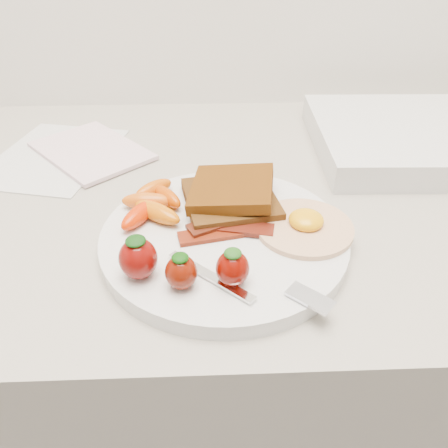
{
  "coord_description": "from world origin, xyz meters",
  "views": [
    {
      "loc": [
        -0.02,
        1.19,
        1.21
      ],
      "look_at": [
        -0.0,
        1.57,
        0.93
      ],
      "focal_mm": 35.0,
      "sensor_mm": 36.0,
      "label": 1
    }
  ],
  "objects": [
    {
      "name": "counter",
      "position": [
        0.0,
        1.7,
        0.45
      ],
      "size": [
        2.0,
        0.6,
        0.9
      ],
      "primitive_type": "cube",
      "color": "gray",
      "rests_on": "ground"
    },
    {
      "name": "plate",
      "position": [
        -0.0,
        1.57,
        0.91
      ],
      "size": [
        0.27,
        0.27,
        0.02
      ],
      "primitive_type": "cylinder",
      "color": "silver",
      "rests_on": "counter"
    },
    {
      "name": "toast_lower",
      "position": [
        0.01,
        1.62,
        0.93
      ],
      "size": [
        0.12,
        0.12,
        0.01
      ],
      "primitive_type": "cube",
      "rotation": [
        0.0,
        0.0,
        0.18
      ],
      "color": "black",
      "rests_on": "plate"
    },
    {
      "name": "toast_upper",
      "position": [
        0.01,
        1.62,
        0.94
      ],
      "size": [
        0.11,
        0.11,
        0.02
      ],
      "primitive_type": "cube",
      "rotation": [
        0.0,
        -0.1,
        -0.16
      ],
      "color": "#371303",
      "rests_on": "toast_lower"
    },
    {
      "name": "fried_egg",
      "position": [
        0.08,
        1.57,
        0.92
      ],
      "size": [
        0.13,
        0.13,
        0.02
      ],
      "color": "#F8E4C8",
      "rests_on": "plate"
    },
    {
      "name": "bacon_strips",
      "position": [
        -0.0,
        1.57,
        0.92
      ],
      "size": [
        0.11,
        0.07,
        0.01
      ],
      "color": "#4F0606",
      "rests_on": "plate"
    },
    {
      "name": "baby_carrots",
      "position": [
        -0.09,
        1.61,
        0.93
      ],
      "size": [
        0.08,
        0.11,
        0.02
      ],
      "color": "#CD570F",
      "rests_on": "plate"
    },
    {
      "name": "strawberries",
      "position": [
        -0.05,
        1.49,
        0.94
      ],
      "size": [
        0.12,
        0.05,
        0.05
      ],
      "color": "#660805",
      "rests_on": "plate"
    },
    {
      "name": "fork",
      "position": [
        0.02,
        1.48,
        0.92
      ],
      "size": [
        0.15,
        0.09,
        0.0
      ],
      "color": "silver",
      "rests_on": "plate"
    },
    {
      "name": "paper_sheet",
      "position": [
        -0.25,
        1.79,
        0.9
      ],
      "size": [
        0.2,
        0.24,
        0.0
      ],
      "primitive_type": "cube",
      "rotation": [
        0.0,
        0.0,
        -0.22
      ],
      "color": "silver",
      "rests_on": "counter"
    },
    {
      "name": "notepad",
      "position": [
        -0.2,
        1.8,
        0.91
      ],
      "size": [
        0.21,
        0.21,
        0.01
      ],
      "primitive_type": "cube",
      "rotation": [
        0.0,
        0.0,
        0.73
      ],
      "color": "silver",
      "rests_on": "paper_sheet"
    },
    {
      "name": "appliance",
      "position": [
        0.31,
        1.79,
        0.92
      ],
      "size": [
        0.34,
        0.27,
        0.04
      ],
      "primitive_type": "cube",
      "rotation": [
        0.0,
        0.0,
        -0.03
      ],
      "color": "silver",
      "rests_on": "counter"
    }
  ]
}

